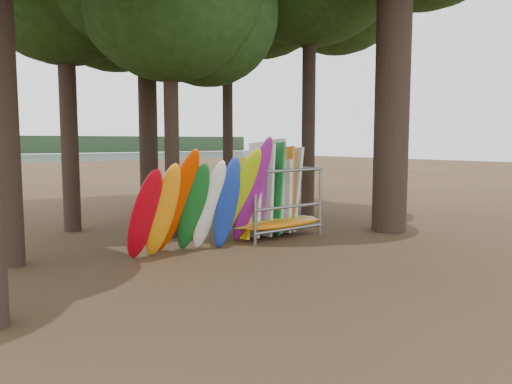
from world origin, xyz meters
TOP-DOWN VIEW (x-y plane):
  - ground at (0.00, 0.00)m, footprint 120.00×120.00m
  - kayak_row at (-1.55, 1.14)m, footprint 3.93×2.05m
  - storage_rack at (1.31, 1.87)m, footprint 3.21×1.62m

SIDE VIEW (x-z plane):
  - ground at x=0.00m, z-range 0.00..0.00m
  - storage_rack at x=1.31m, z-range -0.49..2.43m
  - kayak_row at x=-1.55m, z-range -0.28..2.81m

